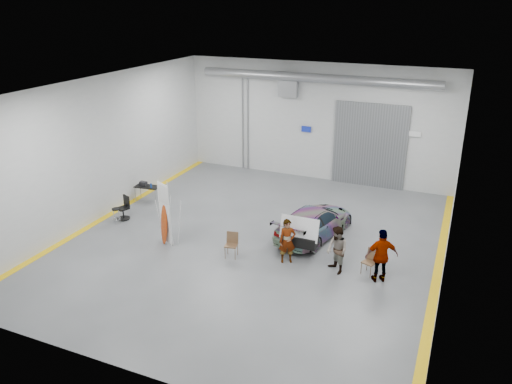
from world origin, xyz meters
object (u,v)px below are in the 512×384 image
at_px(person_a, 287,241).
at_px(work_table, 146,186).
at_px(office_chair, 124,209).
at_px(surfboard_display, 166,219).
at_px(person_b, 337,250).
at_px(person_c, 382,256).
at_px(folding_chair_far, 369,267).
at_px(folding_chair_near, 231,250).
at_px(sedan_car, 314,222).
at_px(shop_stool, 117,216).

distance_m(person_a, work_table, 8.55).
relative_size(person_a, office_chair, 1.62).
bearing_deg(person_a, surfboard_display, 157.68).
distance_m(person_b, surfboard_display, 6.55).
bearing_deg(person_c, office_chair, -32.62).
relative_size(person_b, folding_chair_far, 1.90).
xyz_separation_m(person_a, folding_chair_near, (-2.00, -0.45, -0.54)).
bearing_deg(folding_chair_near, person_b, -4.69).
height_order(person_b, surfboard_display, surfboard_display).
relative_size(sedan_car, person_b, 2.49).
height_order(sedan_car, surfboard_display, surfboard_display).
bearing_deg(surfboard_display, person_b, 29.50).
distance_m(person_b, folding_chair_near, 3.88).
xyz_separation_m(person_a, person_c, (3.32, 0.00, 0.12)).
distance_m(sedan_car, surfboard_display, 5.81).
xyz_separation_m(person_a, shop_stool, (-7.73, 0.26, -0.49)).
xyz_separation_m(folding_chair_near, work_table, (-6.03, 3.37, 0.44)).
height_order(person_a, shop_stool, person_a).
height_order(sedan_car, person_c, person_c).
distance_m(shop_stool, work_table, 2.70).
bearing_deg(sedan_car, surfboard_display, 43.25).
xyz_separation_m(folding_chair_far, work_table, (-10.93, 2.61, 0.44)).
relative_size(sedan_car, work_table, 3.53).
xyz_separation_m(shop_stool, work_table, (-0.31, 2.65, 0.38)).
relative_size(surfboard_display, folding_chair_far, 2.95).
xyz_separation_m(person_b, folding_chair_near, (-3.81, -0.45, -0.56)).
bearing_deg(person_a, person_c, -28.77).
xyz_separation_m(person_b, surfboard_display, (-6.52, -0.53, 0.22)).
bearing_deg(sedan_car, person_b, 135.07).
bearing_deg(folding_chair_near, surfboard_display, 170.25).
bearing_deg(person_c, work_table, -42.96).
bearing_deg(shop_stool, person_b, -1.56).
bearing_deg(office_chair, person_b, 17.63).
bearing_deg(shop_stool, surfboard_display, -14.72).
bearing_deg(surfboard_display, office_chair, -178.69).
height_order(person_a, surfboard_display, surfboard_display).
relative_size(person_b, person_c, 0.89).
bearing_deg(surfboard_display, folding_chair_far, 31.10).
bearing_deg(shop_stool, sedan_car, 15.07).
relative_size(surfboard_display, office_chair, 2.59).
bearing_deg(work_table, person_b, -16.49).
distance_m(sedan_car, folding_chair_near, 3.68).
bearing_deg(office_chair, person_a, 16.54).
distance_m(folding_chair_near, shop_stool, 5.77).
relative_size(person_c, office_chair, 1.87).
bearing_deg(person_b, office_chair, -141.85).
relative_size(person_a, person_c, 0.87).
distance_m(surfboard_display, office_chair, 3.36).
relative_size(folding_chair_near, shop_stool, 1.35).
bearing_deg(shop_stool, folding_chair_near, -7.09).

